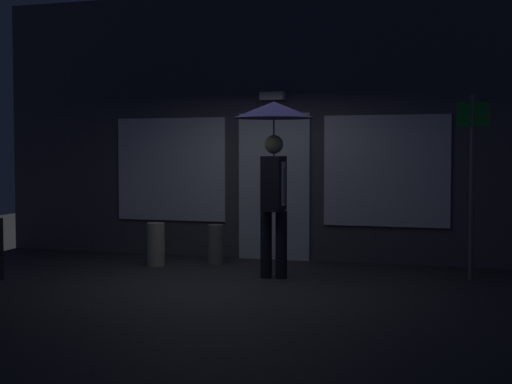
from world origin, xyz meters
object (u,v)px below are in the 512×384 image
(sidewalk_bollard, at_px, (216,244))
(sidewalk_bollard_2, at_px, (156,244))
(person_with_umbrella, at_px, (274,142))
(street_sign_post, at_px, (472,175))

(sidewalk_bollard, bearing_deg, sidewalk_bollard_2, -150.93)
(person_with_umbrella, bearing_deg, sidewalk_bollard_2, -108.04)
(person_with_umbrella, xyz_separation_m, street_sign_post, (2.42, 0.63, -0.42))
(person_with_umbrella, xyz_separation_m, sidewalk_bollard, (-1.15, 0.93, -1.46))
(person_with_umbrella, relative_size, sidewalk_bollard, 3.95)
(street_sign_post, xyz_separation_m, sidewalk_bollard_2, (-4.32, -0.11, -1.02))
(sidewalk_bollard, distance_m, sidewalk_bollard_2, 0.86)
(sidewalk_bollard, relative_size, sidewalk_bollard_2, 0.93)
(person_with_umbrella, bearing_deg, sidewalk_bollard, -132.00)
(person_with_umbrella, distance_m, street_sign_post, 2.54)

